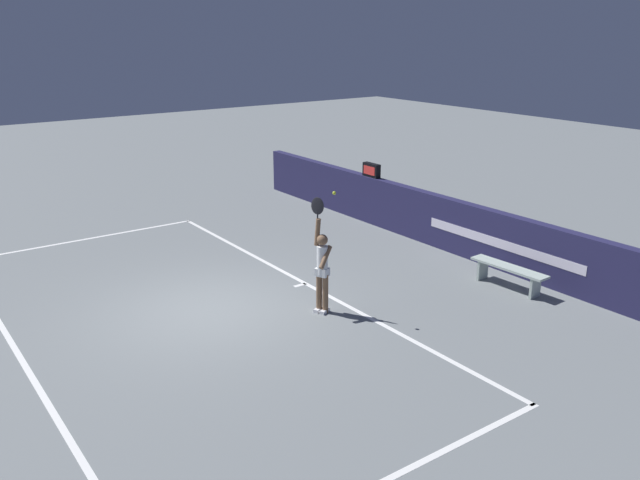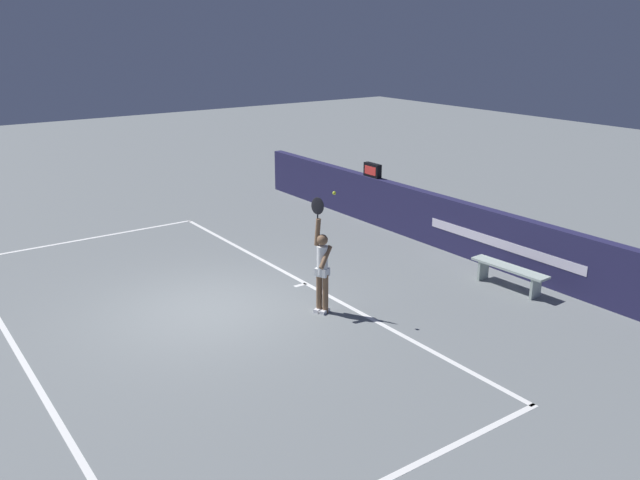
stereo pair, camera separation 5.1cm
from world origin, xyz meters
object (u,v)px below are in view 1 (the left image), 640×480
(tennis_player, at_px, (322,266))
(tennis_ball, at_px, (334,193))
(speed_display, at_px, (371,170))
(courtside_bench_near, at_px, (509,271))

(tennis_player, xyz_separation_m, tennis_ball, (0.27, 0.08, 1.50))
(speed_display, relative_size, tennis_player, 0.26)
(tennis_ball, bearing_deg, courtside_bench_near, 74.84)
(tennis_player, distance_m, tennis_ball, 1.53)
(tennis_player, relative_size, courtside_bench_near, 1.30)
(speed_display, xyz_separation_m, tennis_ball, (4.55, -4.74, 0.94))
(speed_display, bearing_deg, tennis_player, -48.36)
(speed_display, xyz_separation_m, tennis_player, (4.28, -4.82, -0.57))
(speed_display, relative_size, courtside_bench_near, 0.34)
(speed_display, height_order, tennis_ball, tennis_ball)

